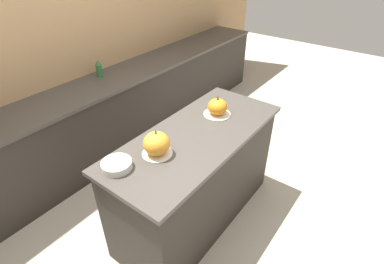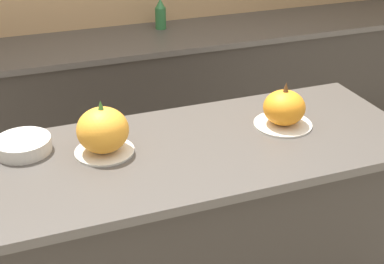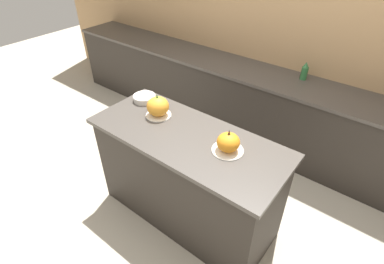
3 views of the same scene
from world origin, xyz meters
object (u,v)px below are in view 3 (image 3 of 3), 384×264
at_px(pumpkin_cake_left, 158,107).
at_px(bottle_tall, 305,71).
at_px(pumpkin_cake_right, 228,143).
at_px(mixing_bowl, 144,98).

relative_size(pumpkin_cake_left, bottle_tall, 1.13).
height_order(pumpkin_cake_left, bottle_tall, pumpkin_cake_left).
bearing_deg(pumpkin_cake_left, bottle_tall, 65.46).
xyz_separation_m(pumpkin_cake_left, pumpkin_cake_right, (0.72, -0.03, -0.02)).
relative_size(bottle_tall, mixing_bowl, 0.95).
bearing_deg(mixing_bowl, bottle_tall, 55.42).
bearing_deg(bottle_tall, pumpkin_cake_right, -88.84).
xyz_separation_m(bottle_tall, mixing_bowl, (-0.97, -1.41, -0.03)).
height_order(pumpkin_cake_left, pumpkin_cake_right, pumpkin_cake_left).
bearing_deg(pumpkin_cake_right, pumpkin_cake_left, 177.28).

